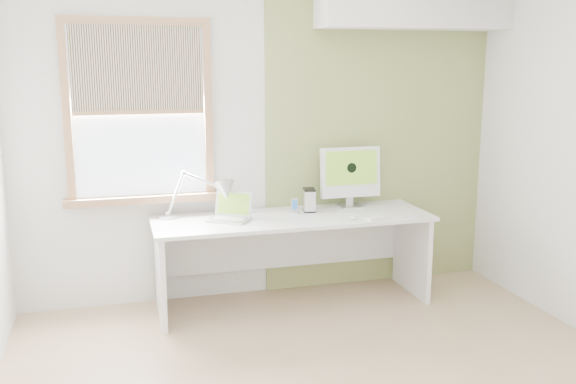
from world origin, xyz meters
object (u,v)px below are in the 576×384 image
object	(u,v)px
desk	(291,238)
laptop	(231,213)
desk_lamp	(214,194)
imac	(350,173)
external_drive	(309,200)

from	to	relation	value
desk	laptop	world-z (taller)	laptop
desk_lamp	imac	world-z (taller)	imac
external_drive	imac	distance (m)	0.43
external_drive	desk_lamp	bearing A→B (deg)	-177.61
desk	imac	world-z (taller)	imac
desk_lamp	external_drive	size ratio (longest dim) A/B	3.35
desk	imac	size ratio (longest dim) A/B	4.28
external_drive	laptop	bearing A→B (deg)	-171.20
imac	desk	bearing A→B (deg)	-165.33
laptop	imac	distance (m)	1.09
laptop	external_drive	world-z (taller)	laptop
desk	desk_lamp	distance (m)	0.72
laptop	imac	bearing A→B (deg)	9.54
desk_lamp	external_drive	distance (m)	0.79
desk	laptop	distance (m)	0.55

